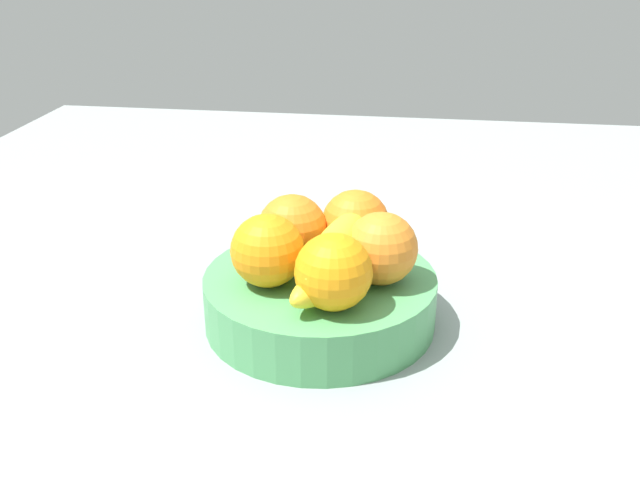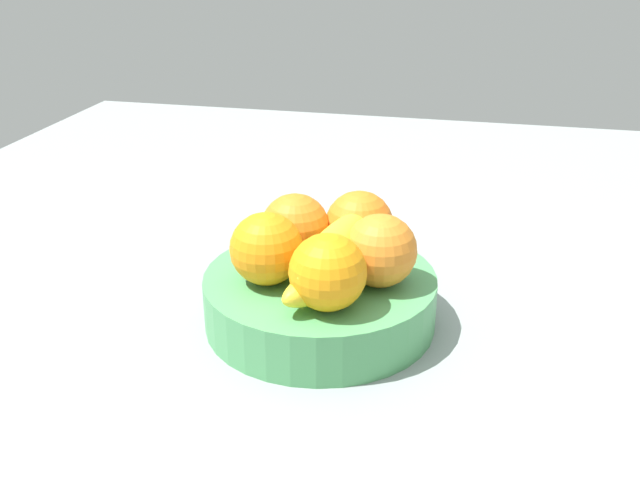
{
  "view_description": "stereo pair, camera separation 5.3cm",
  "coord_description": "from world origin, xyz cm",
  "px_view_note": "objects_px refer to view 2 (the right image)",
  "views": [
    {
      "loc": [
        -61.64,
        -11.05,
        38.99
      ],
      "look_at": [
        3.32,
        -1.65,
        9.43
      ],
      "focal_mm": 40.21,
      "sensor_mm": 36.0,
      "label": 1
    },
    {
      "loc": [
        -60.67,
        -16.29,
        38.99
      ],
      "look_at": [
        3.32,
        -1.65,
        9.43
      ],
      "focal_mm": 40.21,
      "sensor_mm": 36.0,
      "label": 2
    }
  ],
  "objects_px": {
    "orange_center": "(328,272)",
    "banana_bunch": "(342,258)",
    "fruit_bowl": "(320,299)",
    "orange_front_right": "(266,249)",
    "orange_back_right": "(359,225)",
    "orange_back_left": "(380,251)",
    "orange_front_left": "(295,228)"
  },
  "relations": [
    {
      "from": "orange_front_left",
      "to": "orange_front_right",
      "type": "distance_m",
      "value": 0.06
    },
    {
      "from": "orange_front_right",
      "to": "orange_back_left",
      "type": "relative_size",
      "value": 1.0
    },
    {
      "from": "orange_center",
      "to": "banana_bunch",
      "type": "relative_size",
      "value": 0.4
    },
    {
      "from": "orange_front_right",
      "to": "banana_bunch",
      "type": "height_order",
      "value": "orange_front_right"
    },
    {
      "from": "orange_front_left",
      "to": "orange_front_right",
      "type": "bearing_deg",
      "value": 165.65
    },
    {
      "from": "fruit_bowl",
      "to": "banana_bunch",
      "type": "xyz_separation_m",
      "value": [
        -0.02,
        -0.03,
        0.06
      ]
    },
    {
      "from": "orange_center",
      "to": "fruit_bowl",
      "type": "bearing_deg",
      "value": 19.15
    },
    {
      "from": "orange_front_left",
      "to": "orange_center",
      "type": "height_order",
      "value": "same"
    },
    {
      "from": "fruit_bowl",
      "to": "orange_center",
      "type": "height_order",
      "value": "orange_center"
    },
    {
      "from": "orange_front_left",
      "to": "orange_front_right",
      "type": "xyz_separation_m",
      "value": [
        -0.06,
        0.01,
        0.0
      ]
    },
    {
      "from": "orange_back_left",
      "to": "orange_center",
      "type": "bearing_deg",
      "value": 145.18
    },
    {
      "from": "banana_bunch",
      "to": "fruit_bowl",
      "type": "bearing_deg",
      "value": 57.35
    },
    {
      "from": "orange_center",
      "to": "orange_front_right",
      "type": "bearing_deg",
      "value": 62.22
    },
    {
      "from": "orange_back_left",
      "to": "orange_front_left",
      "type": "bearing_deg",
      "value": 69.43
    },
    {
      "from": "orange_front_right",
      "to": "banana_bunch",
      "type": "distance_m",
      "value": 0.08
    },
    {
      "from": "orange_center",
      "to": "orange_back_right",
      "type": "bearing_deg",
      "value": -4.28
    },
    {
      "from": "orange_front_left",
      "to": "orange_back_left",
      "type": "bearing_deg",
      "value": -110.57
    },
    {
      "from": "orange_back_right",
      "to": "orange_back_left",
      "type": "bearing_deg",
      "value": -152.04
    },
    {
      "from": "orange_front_left",
      "to": "banana_bunch",
      "type": "xyz_separation_m",
      "value": [
        -0.05,
        -0.06,
        -0.01
      ]
    },
    {
      "from": "orange_front_right",
      "to": "orange_back_right",
      "type": "distance_m",
      "value": 0.11
    },
    {
      "from": "fruit_bowl",
      "to": "banana_bunch",
      "type": "distance_m",
      "value": 0.07
    },
    {
      "from": "orange_center",
      "to": "orange_back_left",
      "type": "xyz_separation_m",
      "value": [
        0.06,
        -0.04,
        0.0
      ]
    },
    {
      "from": "orange_front_left",
      "to": "orange_back_right",
      "type": "xyz_separation_m",
      "value": [
        0.02,
        -0.06,
        0.0
      ]
    },
    {
      "from": "orange_center",
      "to": "banana_bunch",
      "type": "height_order",
      "value": "orange_center"
    },
    {
      "from": "fruit_bowl",
      "to": "orange_front_right",
      "type": "relative_size",
      "value": 3.27
    },
    {
      "from": "orange_back_left",
      "to": "banana_bunch",
      "type": "relative_size",
      "value": 0.4
    },
    {
      "from": "fruit_bowl",
      "to": "orange_back_left",
      "type": "distance_m",
      "value": 0.09
    },
    {
      "from": "orange_front_left",
      "to": "banana_bunch",
      "type": "distance_m",
      "value": 0.08
    },
    {
      "from": "orange_front_right",
      "to": "banana_bunch",
      "type": "relative_size",
      "value": 0.4
    },
    {
      "from": "orange_front_left",
      "to": "orange_front_right",
      "type": "height_order",
      "value": "same"
    },
    {
      "from": "fruit_bowl",
      "to": "orange_back_right",
      "type": "xyz_separation_m",
      "value": [
        0.05,
        -0.03,
        0.06
      ]
    },
    {
      "from": "orange_front_right",
      "to": "orange_center",
      "type": "distance_m",
      "value": 0.08
    }
  ]
}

